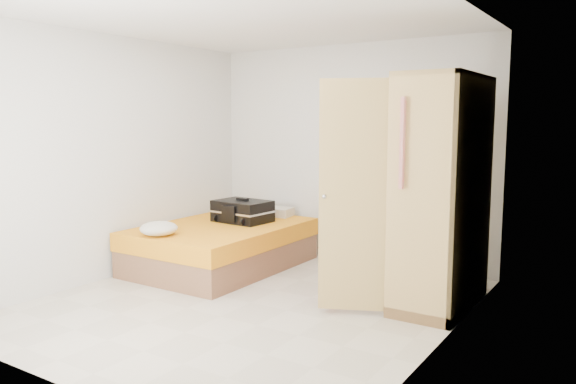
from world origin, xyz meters
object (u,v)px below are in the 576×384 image
Objects in this scene: bed at (222,246)px; wardrobe at (435,199)px; person at (343,205)px; round_cushion at (159,228)px; suitcase at (242,211)px.

bed is 0.96× the size of wardrobe.
person is 1.96m from round_cushion.
suitcase is (0.07, 0.30, 0.37)m from bed.
wardrobe is at bearing -0.10° from bed.
person reaches higher than bed.
person is (1.64, -0.14, 0.64)m from bed.
wardrobe reaches higher than round_cushion.
person is at bearing -171.09° from wardrobe.
suitcase reaches higher than bed.
round_cushion is (-2.67, -0.81, -0.42)m from wardrobe.
bed is 2.61m from wardrobe.
wardrobe is 2.82m from round_cushion.
round_cushion is (-1.81, -0.68, -0.31)m from person.
suitcase is at bearing 62.07° from person.
bed is 0.49m from suitcase.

